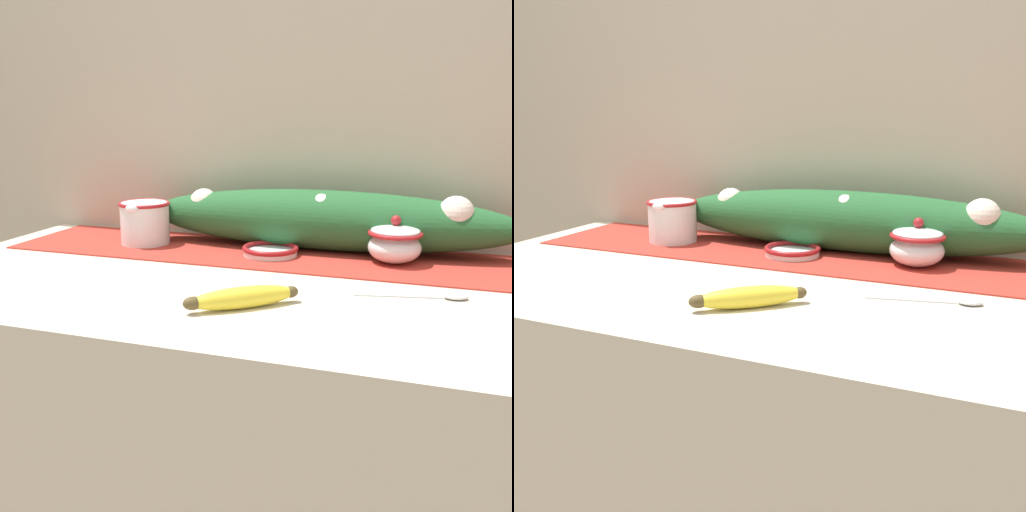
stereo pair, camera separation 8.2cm
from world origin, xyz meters
The scene contains 9 objects.
countertop centered at (0.00, 0.00, 0.45)m, with size 1.46×0.67×0.90m, color beige.
back_wall centered at (0.00, 0.35, 1.20)m, with size 2.26×0.04×2.40m, color #B7AD99.
table_runner centered at (0.00, 0.19, 0.90)m, with size 1.34×0.27×0.00m, color #B23328.
cream_pitcher centered at (-0.40, 0.19, 0.96)m, with size 0.12×0.13×0.10m.
sugar_bowl centered at (0.16, 0.19, 0.95)m, with size 0.11×0.11×0.10m.
small_dish centered at (-0.09, 0.17, 0.92)m, with size 0.12×0.12×0.02m.
banana centered at (-0.04, -0.16, 0.92)m, with size 0.16×0.14×0.03m.
spoon centered at (0.26, -0.01, 0.91)m, with size 0.18×0.05×0.01m.
poinsettia_garland centered at (0.00, 0.26, 0.97)m, with size 0.82×0.14×0.13m.
Camera 2 is at (0.32, -0.91, 1.19)m, focal length 40.00 mm.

